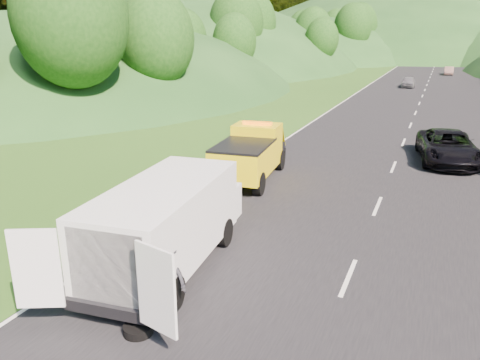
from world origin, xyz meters
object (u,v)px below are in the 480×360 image
at_px(child, 206,213).
at_px(tow_truck, 251,153).
at_px(spare_tire, 139,334).
at_px(passing_suv, 446,162).
at_px(woman, 202,200).
at_px(worker, 167,309).
at_px(white_van, 168,221).
at_px(suitcase, 153,211).

bearing_deg(child, tow_truck, 144.04).
height_order(child, spare_tire, child).
bearing_deg(passing_suv, woman, -140.00).
bearing_deg(spare_tire, woman, 108.21).
xyz_separation_m(woman, child, (0.76, -1.17, 0.00)).
bearing_deg(passing_suv, child, -134.45).
bearing_deg(tow_truck, worker, -84.82).
bearing_deg(worker, spare_tire, -93.97).
bearing_deg(woman, worker, -178.40).
relative_size(spare_tire, passing_suv, 0.12).
relative_size(tow_truck, white_van, 0.81).
relative_size(tow_truck, passing_suv, 1.03).
height_order(white_van, passing_suv, white_van).
height_order(woman, child, woman).
bearing_deg(spare_tire, child, 105.44).
bearing_deg(child, white_van, -23.08).
height_order(child, passing_suv, passing_suv).
bearing_deg(suitcase, woman, 71.70).
bearing_deg(suitcase, tow_truck, 75.34).
xyz_separation_m(tow_truck, white_van, (1.01, -8.73, 0.22)).
relative_size(woman, spare_tire, 2.18).
distance_m(woman, suitcase, 2.47).
xyz_separation_m(white_van, worker, (1.04, -1.87, -1.43)).
height_order(tow_truck, passing_suv, tow_truck).
bearing_deg(passing_suv, tow_truck, -149.27).
height_order(child, worker, worker).
xyz_separation_m(tow_truck, spare_tire, (2.00, -11.71, -1.21)).
relative_size(tow_truck, child, 6.02).
xyz_separation_m(white_van, woman, (-1.74, 5.32, -1.43)).
distance_m(suitcase, spare_tire, 6.93).
relative_size(woman, child, 1.48).
distance_m(worker, passing_suv, 18.39).
bearing_deg(tow_truck, spare_tire, -86.07).
xyz_separation_m(tow_truck, worker, (2.05, -10.60, -1.21)).
xyz_separation_m(worker, spare_tire, (-0.05, -1.11, 0.00)).
bearing_deg(spare_tire, white_van, 108.35).
bearing_deg(spare_tire, worker, 87.42).
distance_m(tow_truck, white_van, 8.79).
bearing_deg(white_van, woman, 102.42).
height_order(tow_truck, child, tow_truck).
relative_size(tow_truck, woman, 4.06).
height_order(worker, spare_tire, worker).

